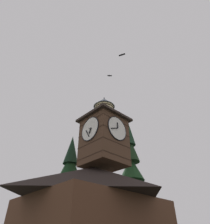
% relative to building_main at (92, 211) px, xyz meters
% --- Properties ---
extents(building_main, '(11.41, 10.01, 7.86)m').
position_rel_building_main_xyz_m(building_main, '(0.00, 0.00, 0.00)').
color(building_main, '#523221').
rests_on(building_main, ground_plane).
extents(clock_tower, '(4.43, 4.43, 8.27)m').
position_rel_building_main_xyz_m(clock_tower, '(-0.64, 0.75, 7.15)').
color(clock_tower, '#4C3323').
rests_on(clock_tower, building_main).
extents(pine_tree_behind, '(5.47, 5.47, 12.87)m').
position_rel_building_main_xyz_m(pine_tree_behind, '(-0.37, -4.63, 1.20)').
color(pine_tree_behind, '#473323').
rests_on(pine_tree_behind, ground_plane).
extents(pine_tree_aside, '(5.48, 5.48, 17.27)m').
position_rel_building_main_xyz_m(pine_tree_aside, '(-8.27, -2.18, 2.49)').
color(pine_tree_aside, '#473323').
rests_on(pine_tree_aside, ground_plane).
extents(moon, '(1.88, 1.88, 1.88)m').
position_rel_building_main_xyz_m(moon, '(-15.53, -43.44, 8.93)').
color(moon, silver).
extents(flying_bird_high, '(0.42, 0.68, 0.13)m').
position_rel_building_main_xyz_m(flying_bird_high, '(1.31, 5.52, 13.92)').
color(flying_bird_high, black).
extents(flying_bird_low, '(0.60, 0.56, 0.16)m').
position_rel_building_main_xyz_m(flying_bird_low, '(-2.51, -0.14, 17.40)').
color(flying_bird_low, black).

